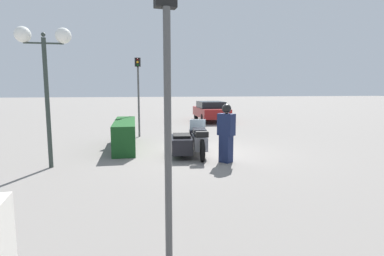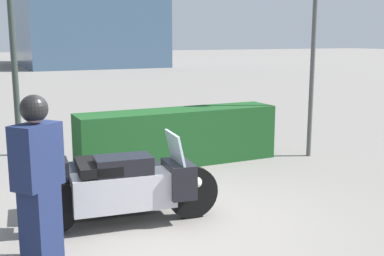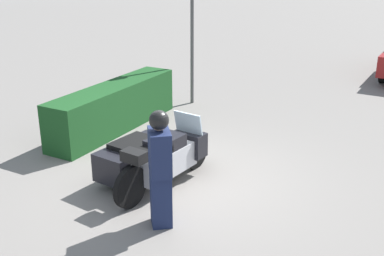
{
  "view_description": "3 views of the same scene",
  "coord_description": "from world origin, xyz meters",
  "px_view_note": "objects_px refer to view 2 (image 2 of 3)",
  "views": [
    {
      "loc": [
        -10.18,
        2.31,
        2.24
      ],
      "look_at": [
        0.31,
        0.31,
        0.86
      ],
      "focal_mm": 28.0,
      "sensor_mm": 36.0,
      "label": 1
    },
    {
      "loc": [
        -2.1,
        -5.42,
        2.36
      ],
      "look_at": [
        0.64,
        0.3,
        1.17
      ],
      "focal_mm": 45.0,
      "sensor_mm": 36.0,
      "label": 2
    },
    {
      "loc": [
        -6.8,
        -3.87,
        3.89
      ],
      "look_at": [
        -0.14,
        -0.22,
        1.08
      ],
      "focal_mm": 45.0,
      "sensor_mm": 36.0,
      "label": 3
    }
  ],
  "objects_px": {
    "hedge_bush_curbside": "(179,137)",
    "police_motorcycle": "(121,183)",
    "officer_rider": "(38,177)",
    "traffic_light_near": "(313,36)"
  },
  "relations": [
    {
      "from": "officer_rider",
      "to": "traffic_light_near",
      "type": "relative_size",
      "value": 0.49
    },
    {
      "from": "officer_rider",
      "to": "hedge_bush_curbside",
      "type": "bearing_deg",
      "value": -82.52
    },
    {
      "from": "police_motorcycle",
      "to": "traffic_light_near",
      "type": "xyz_separation_m",
      "value": [
        4.42,
        1.63,
        1.92
      ]
    },
    {
      "from": "hedge_bush_curbside",
      "to": "police_motorcycle",
      "type": "bearing_deg",
      "value": -129.51
    },
    {
      "from": "police_motorcycle",
      "to": "hedge_bush_curbside",
      "type": "xyz_separation_m",
      "value": [
        1.82,
        2.21,
        0.04
      ]
    },
    {
      "from": "police_motorcycle",
      "to": "officer_rider",
      "type": "distance_m",
      "value": 1.56
    },
    {
      "from": "hedge_bush_curbside",
      "to": "traffic_light_near",
      "type": "distance_m",
      "value": 3.26
    },
    {
      "from": "hedge_bush_curbside",
      "to": "traffic_light_near",
      "type": "height_order",
      "value": "traffic_light_near"
    },
    {
      "from": "police_motorcycle",
      "to": "traffic_light_near",
      "type": "relative_size",
      "value": 0.68
    },
    {
      "from": "police_motorcycle",
      "to": "officer_rider",
      "type": "height_order",
      "value": "officer_rider"
    }
  ]
}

